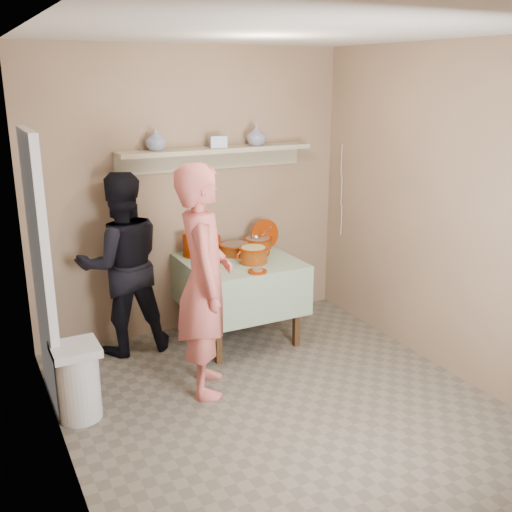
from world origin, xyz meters
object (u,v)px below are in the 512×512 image
person_helper (122,264)px  cazuela_rice (253,254)px  person_cook (204,281)px  serving_table (239,272)px  trash_bin (78,381)px

person_helper → cazuela_rice: bearing=163.1°
person_cook → cazuela_rice: bearing=-31.3°
person_cook → serving_table: bearing=-21.8°
serving_table → trash_bin: (-1.59, -0.71, -0.36)m
serving_table → cazuela_rice: size_ratio=2.95×
trash_bin → person_cook: bearing=-1.1°
serving_table → cazuela_rice: (0.07, -0.15, 0.20)m
serving_table → trash_bin: serving_table is taller
trash_bin → cazuela_rice: bearing=18.6°
person_cook → cazuela_rice: (0.70, 0.58, -0.03)m
trash_bin → serving_table: bearing=23.9°
person_cook → trash_bin: size_ratio=3.14×
cazuela_rice → person_cook: bearing=-140.4°
trash_bin → person_helper: bearing=57.6°
cazuela_rice → trash_bin: cazuela_rice is taller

